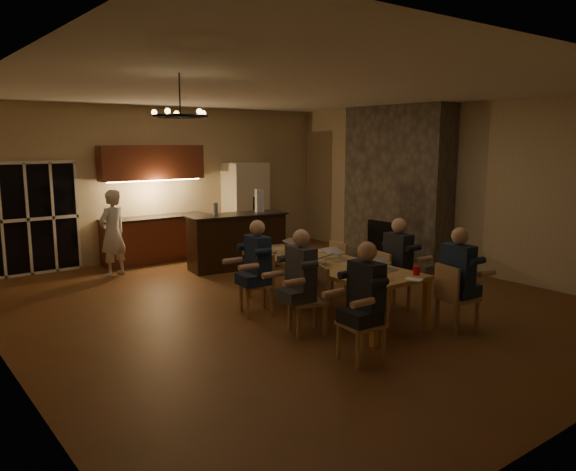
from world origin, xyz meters
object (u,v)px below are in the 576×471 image
(mug_front, at_px, (349,266))
(mug_back, at_px, (279,253))
(person_left_near, at_px, (366,302))
(plate_near, at_px, (375,265))
(person_left_far, at_px, (258,267))
(laptop_b, at_px, (385,263))
(person_right_mid, at_px, (398,264))
(can_silver, at_px, (367,266))
(chair_right_mid, at_px, (392,280))
(can_right, at_px, (340,252))
(plate_far, at_px, (322,251))
(can_cola, at_px, (265,245))
(bar_bottle, at_px, (216,209))
(person_right_near, at_px, (458,279))
(standing_person, at_px, (113,233))
(laptop_d, at_px, (338,253))
(chair_left_far, at_px, (256,283))
(laptop_c, at_px, (315,257))
(redcup_near, at_px, (416,270))
(chair_left_near, at_px, (361,323))
(laptop_f, at_px, (298,243))
(chair_left_mid, at_px, (307,300))
(plate_left, at_px, (362,276))
(laptop_a, at_px, (370,270))
(bar_blender, at_px, (259,201))
(chandelier, at_px, (180,116))
(chair_right_near, at_px, (458,297))
(refrigerator, at_px, (246,206))
(person_left_mid, at_px, (301,282))
(mug_mid, at_px, (311,251))
(chair_right_far, at_px, (348,268))
(bar_island, at_px, (237,241))
(dining_table, at_px, (328,287))

(mug_front, distance_m, mug_back, 1.32)
(person_left_near, height_order, plate_near, person_left_near)
(person_left_far, xyz_separation_m, laptop_b, (1.09, -1.44, 0.17))
(person_right_mid, distance_m, can_silver, 0.82)
(chair_right_mid, relative_size, can_right, 7.42)
(can_silver, bearing_deg, plate_far, 75.32)
(can_cola, distance_m, bar_bottle, 1.94)
(person_right_near, bearing_deg, standing_person, 26.50)
(standing_person, xyz_separation_m, plate_near, (2.07, -4.66, -0.05))
(laptop_d, height_order, mug_back, laptop_d)
(chair_left_far, xyz_separation_m, laptop_c, (0.61, -0.61, 0.42))
(can_right, relative_size, bar_bottle, 0.50)
(person_left_near, relative_size, redcup_near, 11.50)
(chair_left_near, bearing_deg, laptop_f, 162.43)
(chair_left_mid, distance_m, plate_left, 0.77)
(laptop_a, height_order, can_right, laptop_a)
(redcup_near, height_order, bar_blender, bar_blender)
(plate_left, bearing_deg, chair_left_mid, 143.62)
(bar_bottle, bearing_deg, laptop_d, -87.60)
(redcup_near, bearing_deg, standing_person, 111.03)
(person_left_far, height_order, laptop_d, person_left_far)
(chandelier, bearing_deg, chair_right_near, -20.13)
(person_right_mid, relative_size, chandelier, 2.35)
(redcup_near, xyz_separation_m, can_silver, (-0.30, 0.60, 0.00))
(refrigerator, bearing_deg, can_cola, -118.50)
(laptop_b, xyz_separation_m, bar_blender, (0.80, 4.15, 0.45))
(person_right_mid, bearing_deg, chair_left_near, 125.63)
(person_left_mid, xyz_separation_m, redcup_near, (1.30, -0.81, 0.12))
(laptop_a, distance_m, bar_bottle, 4.39)
(can_cola, bearing_deg, laptop_c, -94.98)
(laptop_f, bearing_deg, mug_mid, -128.93)
(refrigerator, xyz_separation_m, can_cola, (-1.84, -3.39, -0.19))
(mug_back, relative_size, plate_left, 0.42)
(chair_left_near, distance_m, person_right_mid, 2.13)
(person_right_near, xyz_separation_m, plate_left, (-1.10, 0.68, 0.07))
(chair_right_far, bearing_deg, chair_left_mid, 126.16)
(laptop_b, bearing_deg, chandelier, 163.44)
(laptop_c, bearing_deg, plate_near, 116.40)
(can_cola, bearing_deg, laptop_b, -81.24)
(chandelier, bearing_deg, chair_right_far, 15.18)
(chandelier, height_order, redcup_near, chandelier)
(laptop_c, bearing_deg, standing_person, -94.26)
(bar_island, relative_size, chair_left_far, 2.21)
(dining_table, height_order, plate_near, plate_near)
(refrigerator, relative_size, bar_blender, 4.34)
(person_left_near, height_order, can_silver, person_left_near)
(chandelier, height_order, laptop_b, chandelier)
(chair_left_mid, bearing_deg, can_cola, 179.71)
(refrigerator, distance_m, mug_mid, 4.53)
(bar_island, xyz_separation_m, bar_blender, (0.53, -0.02, 0.77))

